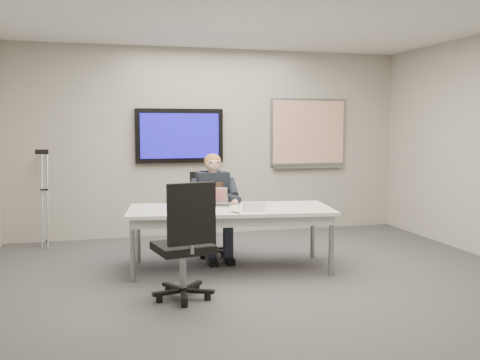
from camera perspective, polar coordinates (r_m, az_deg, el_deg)
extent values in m
cube|color=#3D3D3F|center=(5.47, 3.64, -11.71)|extent=(6.00, 6.00, 0.02)
cube|color=silver|center=(5.35, 3.84, 18.26)|extent=(6.00, 6.00, 0.02)
cube|color=#9E998F|center=(8.12, -3.01, 4.05)|extent=(6.00, 0.02, 2.80)
cube|color=white|center=(6.12, -1.04, -3.17)|extent=(2.42, 1.27, 0.04)
cube|color=beige|center=(6.14, -1.04, -3.88)|extent=(2.31, 1.16, 0.10)
cylinder|color=gray|center=(5.78, -11.37, -7.40)|extent=(0.06, 0.06, 0.67)
cylinder|color=gray|center=(6.01, 9.70, -6.88)|extent=(0.06, 0.06, 0.67)
cylinder|color=gray|center=(6.57, -10.82, -5.81)|extent=(0.06, 0.06, 0.67)
cylinder|color=gray|center=(6.77, 7.76, -5.42)|extent=(0.06, 0.06, 0.67)
cube|color=black|center=(7.99, -6.46, 4.71)|extent=(1.30, 0.08, 0.80)
cube|color=#110B80|center=(7.94, -6.42, 4.70)|extent=(1.16, 0.01, 0.66)
cube|color=gray|center=(8.55, 7.28, 5.10)|extent=(1.25, 0.04, 1.05)
cube|color=white|center=(8.53, 7.34, 5.10)|extent=(1.18, 0.01, 0.98)
cube|color=gray|center=(8.54, 7.33, 1.41)|extent=(1.18, 0.05, 0.04)
cylinder|color=gray|center=(6.85, -2.99, -5.69)|extent=(0.06, 0.06, 0.36)
cube|color=black|center=(6.82, -2.99, -4.19)|extent=(0.53, 0.53, 0.07)
cube|color=black|center=(6.98, -3.66, -1.20)|extent=(0.43, 0.12, 0.52)
cylinder|color=gray|center=(5.17, -6.11, -9.27)|extent=(0.06, 0.06, 0.39)
cube|color=black|center=(5.13, -6.13, -7.17)|extent=(0.59, 0.59, 0.08)
cube|color=black|center=(4.84, -5.18, -3.62)|extent=(0.46, 0.15, 0.56)
cube|color=black|center=(6.74, -2.95, -1.49)|extent=(0.41, 0.25, 0.55)
cube|color=#372116|center=(6.62, -2.74, -1.37)|extent=(0.21, 0.03, 0.27)
sphere|color=tan|center=(6.67, -2.92, 1.82)|extent=(0.20, 0.20, 0.20)
ellipsoid|color=#964A26|center=(6.69, -2.95, 2.07)|extent=(0.21, 0.21, 0.18)
cube|color=#ACADAF|center=(6.25, -2.36, -2.73)|extent=(0.36, 0.31, 0.02)
cube|color=black|center=(6.24, -2.34, -2.66)|extent=(0.29, 0.24, 0.00)
cube|color=#ACADAF|center=(6.37, -2.62, -1.63)|extent=(0.30, 0.19, 0.20)
cube|color=red|center=(6.36, -2.61, -1.62)|extent=(0.26, 0.16, 0.16)
cylinder|color=black|center=(5.77, -0.50, -3.47)|extent=(0.06, 0.15, 0.01)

